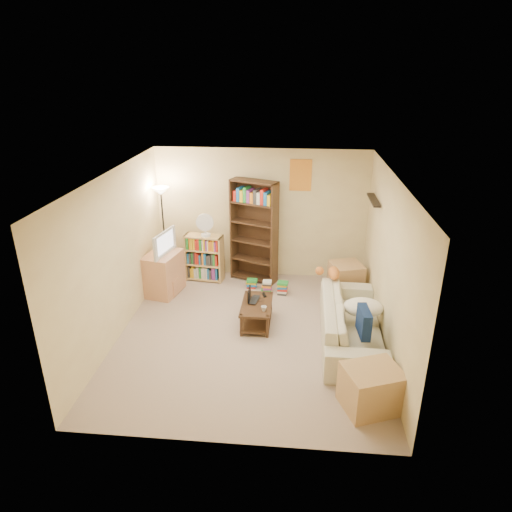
% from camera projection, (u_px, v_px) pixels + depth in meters
% --- Properties ---
extents(room, '(4.50, 4.54, 2.52)m').
position_uv_depth(room, '(249.00, 236.00, 6.51)').
color(room, tan).
rests_on(room, ground).
extents(sofa, '(2.25, 0.95, 0.65)m').
position_uv_depth(sofa, '(351.00, 322.00, 6.84)').
color(sofa, beige).
rests_on(sofa, ground).
extents(navy_pillow, '(0.16, 0.44, 0.38)m').
position_uv_depth(navy_pillow, '(364.00, 322.00, 6.27)').
color(navy_pillow, '#12244F').
rests_on(navy_pillow, sofa).
extents(cream_blanket, '(0.60, 0.43, 0.26)m').
position_uv_depth(cream_blanket, '(363.00, 307.00, 6.78)').
color(cream_blanket, white).
rests_on(cream_blanket, sofa).
extents(tabby_cat, '(0.51, 0.19, 0.18)m').
position_uv_depth(tabby_cat, '(331.00, 272.00, 7.49)').
color(tabby_cat, orange).
rests_on(tabby_cat, sofa).
extents(coffee_table, '(0.48, 0.86, 0.38)m').
position_uv_depth(coffee_table, '(257.00, 311.00, 7.31)').
color(coffee_table, '#3C2317').
rests_on(coffee_table, ground).
extents(laptop, '(0.38, 0.30, 0.03)m').
position_uv_depth(laptop, '(257.00, 300.00, 7.33)').
color(laptop, black).
rests_on(laptop, coffee_table).
extents(laptop_screen, '(0.01, 0.28, 0.19)m').
position_uv_depth(laptop_screen, '(249.00, 294.00, 7.30)').
color(laptop_screen, white).
rests_on(laptop_screen, laptop).
extents(mug, '(0.13, 0.13, 0.08)m').
position_uv_depth(mug, '(264.00, 309.00, 7.02)').
color(mug, silver).
rests_on(mug, coffee_table).
extents(tv_remote, '(0.09, 0.16, 0.02)m').
position_uv_depth(tv_remote, '(264.00, 295.00, 7.51)').
color(tv_remote, black).
rests_on(tv_remote, coffee_table).
extents(tv_stand, '(0.66, 0.82, 0.77)m').
position_uv_depth(tv_stand, '(164.00, 273.00, 8.29)').
color(tv_stand, tan).
rests_on(tv_stand, ground).
extents(television, '(0.79, 0.42, 0.43)m').
position_uv_depth(television, '(161.00, 243.00, 8.05)').
color(television, black).
rests_on(television, tv_stand).
extents(tall_bookshelf, '(0.93, 0.60, 1.97)m').
position_uv_depth(tall_bookshelf, '(254.00, 229.00, 8.55)').
color(tall_bookshelf, '#3D2917').
rests_on(tall_bookshelf, ground).
extents(short_bookshelf, '(0.74, 0.37, 0.92)m').
position_uv_depth(short_bookshelf, '(204.00, 258.00, 8.77)').
color(short_bookshelf, '#DAB76A').
rests_on(short_bookshelf, ground).
extents(desk_fan, '(0.33, 0.18, 0.44)m').
position_uv_depth(desk_fan, '(205.00, 225.00, 8.46)').
color(desk_fan, white).
rests_on(desk_fan, short_bookshelf).
extents(floor_lamp, '(0.31, 0.31, 1.85)m').
position_uv_depth(floor_lamp, '(162.00, 207.00, 8.38)').
color(floor_lamp, black).
rests_on(floor_lamp, ground).
extents(side_table, '(0.66, 0.66, 0.61)m').
position_uv_depth(side_table, '(346.00, 279.00, 8.25)').
color(side_table, tan).
rests_on(side_table, ground).
extents(end_cabinet, '(0.81, 0.74, 0.55)m').
position_uv_depth(end_cabinet, '(371.00, 389.00, 5.51)').
color(end_cabinet, tan).
rests_on(end_cabinet, ground).
extents(book_stacks, '(0.78, 0.36, 0.24)m').
position_uv_depth(book_stacks, '(269.00, 286.00, 8.44)').
color(book_stacks, red).
rests_on(book_stacks, ground).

